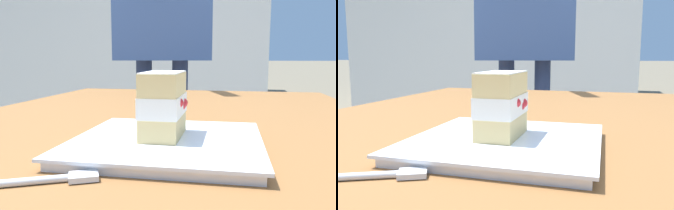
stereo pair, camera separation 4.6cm
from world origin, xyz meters
TOP-DOWN VIEW (x-y plane):
  - patio_table at (0.00, 0.00)m, footprint 1.43×0.89m
  - dessert_plate at (0.12, 0.05)m, footprint 0.25×0.25m
  - cake_slice at (0.11, 0.04)m, footprint 0.10×0.06m
  - dessert_fork at (0.28, -0.07)m, footprint 0.09×0.16m
  - diner_person at (-1.00, -0.19)m, footprint 0.61×0.47m
  - patio_building at (-5.51, -1.05)m, footprint 5.91×3.02m

SIDE VIEW (x-z plane):
  - patio_table at x=0.00m, z-range 0.26..0.97m
  - dessert_fork at x=0.28m, z-range 0.71..0.72m
  - dessert_plate at x=0.12m, z-range 0.71..0.72m
  - cake_slice at x=0.11m, z-range 0.72..0.81m
  - diner_person at x=-1.00m, z-range 0.27..1.89m
  - patio_building at x=-5.51m, z-range 0.00..2.76m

